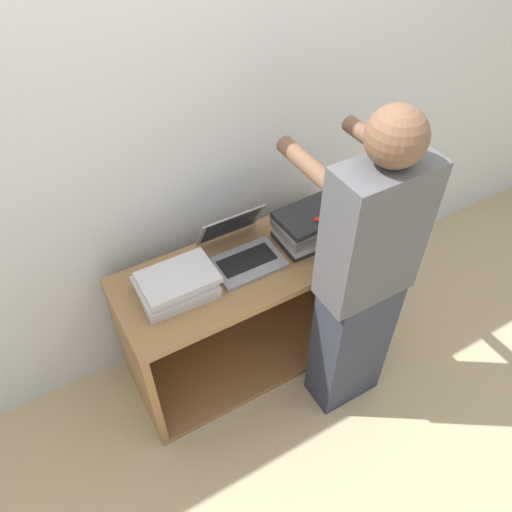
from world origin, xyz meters
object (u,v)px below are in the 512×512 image
Objects in this scene: laptop_stack_right at (311,225)px; person at (362,282)px; laptop_open at (242,250)px; laptop_stack_left at (177,285)px.

person is (-0.02, -0.41, 0.00)m from laptop_stack_right.
person is (0.33, -0.47, 0.04)m from laptop_open.
laptop_stack_right is at bearing 87.18° from person.
person is at bearing -92.82° from laptop_stack_right.
laptop_stack_left is at bearing -179.65° from laptop_stack_right.
laptop_open is at bearing 9.01° from laptop_stack_left.
laptop_stack_right is 0.21× the size of person.
laptop_open is at bearing 125.46° from person.
laptop_stack_left is 0.98× the size of laptop_stack_right.
person is at bearing -54.54° from laptop_open.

